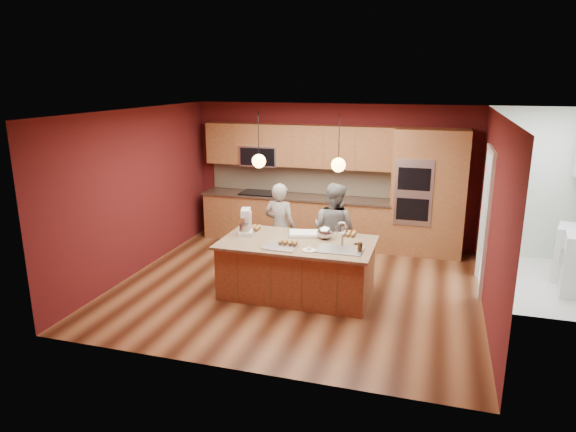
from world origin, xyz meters
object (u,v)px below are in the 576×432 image
(stand_mixer, at_px, (246,224))
(person_left, at_px, (280,227))
(person_right, at_px, (334,230))
(mixing_bowl, at_px, (325,233))
(island, at_px, (298,267))

(stand_mixer, bearing_deg, person_left, 52.20)
(person_right, bearing_deg, mixing_bowl, 111.30)
(island, xyz_separation_m, person_left, (-0.57, 0.89, 0.32))
(island, distance_m, person_left, 1.10)
(person_left, relative_size, stand_mixer, 3.75)
(island, bearing_deg, person_right, 68.60)
(island, relative_size, person_left, 1.50)
(stand_mixer, bearing_deg, island, -23.97)
(person_right, bearing_deg, island, 89.72)
(island, bearing_deg, stand_mixer, 172.95)
(person_left, bearing_deg, mixing_bowl, 152.42)
(island, distance_m, person_right, 1.02)
(stand_mixer, bearing_deg, person_right, 15.90)
(island, height_order, mixing_bowl, island)
(person_left, distance_m, stand_mixer, 0.88)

